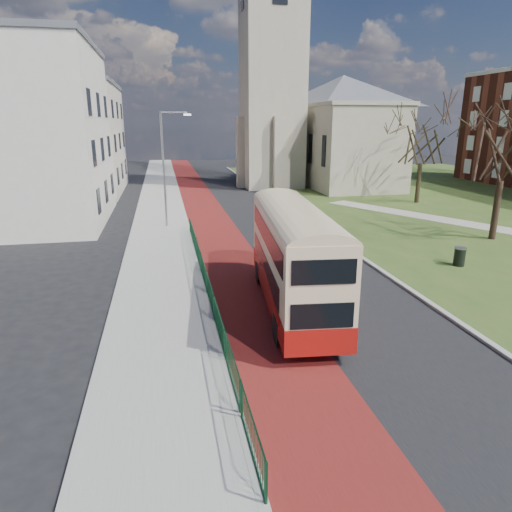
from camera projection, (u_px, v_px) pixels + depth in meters
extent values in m
plane|color=black|center=(296.00, 326.00, 17.12)|extent=(160.00, 160.00, 0.00)
cube|color=black|center=(243.00, 219.00, 36.22)|extent=(9.00, 120.00, 0.01)
cube|color=#591414|center=(209.00, 220.00, 35.70)|extent=(3.40, 120.00, 0.01)
cube|color=gray|center=(160.00, 221.00, 34.96)|extent=(4.00, 120.00, 0.12)
cube|color=#999993|center=(186.00, 220.00, 35.34)|extent=(0.25, 120.00, 0.13)
cube|color=#999993|center=(292.00, 211.00, 38.96)|extent=(0.25, 80.00, 0.13)
cube|color=#304C1B|center=(497.00, 204.00, 42.76)|extent=(40.00, 80.00, 0.04)
cylinder|color=#0B331C|center=(206.00, 271.00, 20.01)|extent=(0.04, 24.00, 0.04)
cylinder|color=#0B331C|center=(207.00, 291.00, 20.28)|extent=(0.04, 24.00, 0.04)
cube|color=gray|center=(272.00, 79.00, 51.00)|extent=(6.50, 6.50, 24.00)
cube|color=gray|center=(340.00, 147.00, 54.74)|extent=(9.00, 18.00, 9.00)
pyramid|color=#565960|center=(344.00, 75.00, 52.46)|extent=(9.00, 18.00, 3.60)
cube|color=silver|center=(30.00, 138.00, 33.38)|extent=(10.00, 14.00, 12.50)
cube|color=#565960|center=(17.00, 41.00, 31.55)|extent=(10.30, 14.30, 0.50)
cube|color=beige|center=(71.00, 141.00, 48.64)|extent=(10.00, 16.00, 11.00)
cube|color=#565960|center=(65.00, 83.00, 47.02)|extent=(10.30, 16.30, 0.50)
cylinder|color=gray|center=(164.00, 170.00, 32.03)|extent=(0.16, 0.16, 8.00)
cylinder|color=gray|center=(174.00, 112.00, 31.11)|extent=(1.80, 0.10, 0.10)
cube|color=silver|center=(187.00, 115.00, 31.32)|extent=(0.50, 0.18, 0.12)
cube|color=maroon|center=(293.00, 287.00, 18.53)|extent=(3.25, 9.99, 0.89)
cube|color=beige|center=(294.00, 246.00, 18.04)|extent=(3.22, 9.94, 2.59)
cube|color=black|center=(265.00, 264.00, 18.42)|extent=(0.87, 8.01, 0.85)
cube|color=black|center=(319.00, 263.00, 18.63)|extent=(0.87, 8.01, 0.85)
cube|color=black|center=(266.00, 234.00, 17.79)|extent=(0.95, 8.79, 0.80)
cube|color=black|center=(322.00, 232.00, 18.00)|extent=(0.95, 8.79, 0.80)
cube|color=black|center=(276.00, 236.00, 22.92)|extent=(2.00, 0.28, 0.94)
cube|color=black|center=(277.00, 210.00, 22.55)|extent=(2.00, 0.28, 0.80)
cube|color=orange|center=(277.00, 200.00, 22.40)|extent=(1.59, 0.26, 0.27)
cylinder|color=black|center=(259.00, 273.00, 21.75)|extent=(0.36, 0.95, 0.93)
cylinder|color=black|center=(301.00, 271.00, 21.94)|extent=(0.36, 0.95, 0.93)
cylinder|color=black|center=(278.00, 330.00, 15.75)|extent=(0.36, 0.95, 0.93)
cylinder|color=black|center=(336.00, 327.00, 15.95)|extent=(0.36, 0.95, 0.93)
cylinder|color=#2E1F17|center=(496.00, 210.00, 29.28)|extent=(0.46, 0.46, 3.78)
cylinder|color=#2E2617|center=(418.00, 183.00, 42.86)|extent=(0.43, 0.43, 3.66)
cylinder|color=black|center=(459.00, 257.00, 24.10)|extent=(0.65, 0.65, 0.93)
cylinder|color=gray|center=(461.00, 248.00, 23.96)|extent=(0.70, 0.70, 0.06)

